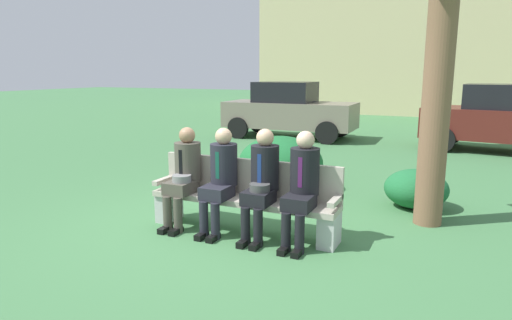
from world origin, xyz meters
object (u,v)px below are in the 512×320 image
object	(u,v)px
seated_man_centerright	(262,179)
parked_car_far	(506,119)
shrub_mid_lawn	(416,189)
parked_car_near	(289,110)
seated_man_rightmost	(302,182)
shrub_near_bench	(281,163)
seated_man_leftmost	(184,172)
seated_man_centerleft	(221,175)
park_bench	(245,197)

from	to	relation	value
seated_man_centerright	parked_car_far	bearing A→B (deg)	68.25
shrub_mid_lawn	parked_car_far	xyz separation A→B (m)	(1.55, 5.79, 0.55)
shrub_mid_lawn	parked_car_near	bearing A→B (deg)	125.35
seated_man_rightmost	parked_car_near	bearing A→B (deg)	111.42
shrub_mid_lawn	parked_car_near	distance (m)	7.30
shrub_near_bench	seated_man_leftmost	bearing A→B (deg)	-101.34
seated_man_centerleft	shrub_near_bench	distance (m)	2.26
parked_car_near	parked_car_far	xyz separation A→B (m)	(5.76, -0.15, 0.00)
seated_man_centerright	parked_car_far	size ratio (longest dim) A/B	0.33
seated_man_centerleft	seated_man_rightmost	world-z (taller)	seated_man_rightmost
seated_man_leftmost	shrub_near_bench	distance (m)	2.31
seated_man_centerleft	seated_man_rightmost	distance (m)	1.06
seated_man_centerleft	seated_man_centerright	size ratio (longest dim) A/B	0.99
parked_car_far	parked_car_near	bearing A→B (deg)	178.52
seated_man_rightmost	parked_car_near	world-z (taller)	parked_car_near
shrub_near_bench	shrub_mid_lawn	bearing A→B (deg)	-5.11
seated_man_centerleft	shrub_near_bench	xyz separation A→B (m)	(-0.08, 2.24, -0.27)
shrub_mid_lawn	parked_car_near	size ratio (longest dim) A/B	0.23
seated_man_centerleft	seated_man_centerright	xyz separation A→B (m)	(0.56, -0.00, 0.01)
seated_man_centerright	parked_car_near	world-z (taller)	parked_car_near
seated_man_centerleft	shrub_near_bench	world-z (taller)	seated_man_centerleft
seated_man_centerright	shrub_mid_lawn	bearing A→B (deg)	52.33
park_bench	shrub_mid_lawn	world-z (taller)	park_bench
seated_man_centerleft	seated_man_rightmost	xyz separation A→B (m)	(1.06, 0.00, 0.01)
shrub_near_bench	shrub_mid_lawn	distance (m)	2.24
park_bench	seated_man_rightmost	size ratio (longest dim) A/B	1.83
shrub_mid_lawn	seated_man_leftmost	bearing A→B (deg)	-142.50
park_bench	shrub_near_bench	world-z (taller)	shrub_near_bench
seated_man_centerright	seated_man_rightmost	world-z (taller)	seated_man_rightmost
park_bench	seated_man_centerleft	world-z (taller)	seated_man_centerleft
shrub_near_bench	shrub_mid_lawn	xyz separation A→B (m)	(2.22, -0.20, -0.17)
shrub_near_bench	seated_man_centerright	bearing A→B (deg)	-74.06
seated_man_leftmost	seated_man_centerleft	world-z (taller)	seated_man_centerleft
seated_man_rightmost	shrub_mid_lawn	xyz separation A→B (m)	(1.08, 2.04, -0.45)
seated_man_centerright	shrub_mid_lawn	xyz separation A→B (m)	(1.58, 2.05, -0.45)
parked_car_near	seated_man_centerleft	bearing A→B (deg)	-75.47
seated_man_centerleft	shrub_mid_lawn	bearing A→B (deg)	43.65
park_bench	seated_man_leftmost	world-z (taller)	seated_man_leftmost
seated_man_centerleft	shrub_near_bench	size ratio (longest dim) A/B	0.89
seated_man_leftmost	seated_man_rightmost	world-z (taller)	seated_man_rightmost
parked_car_near	parked_car_far	world-z (taller)	same
park_bench	shrub_near_bench	bearing A→B (deg)	99.38
park_bench	seated_man_centerright	distance (m)	0.44
seated_man_centerleft	seated_man_centerright	bearing A→B (deg)	-0.40
seated_man_leftmost	seated_man_centerleft	distance (m)	0.53
seated_man_rightmost	parked_car_far	distance (m)	8.26
shrub_mid_lawn	park_bench	bearing A→B (deg)	-134.39
shrub_near_bench	seated_man_centerleft	bearing A→B (deg)	-87.96
seated_man_centerright	seated_man_rightmost	bearing A→B (deg)	0.68
seated_man_rightmost	shrub_mid_lawn	bearing A→B (deg)	62.11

